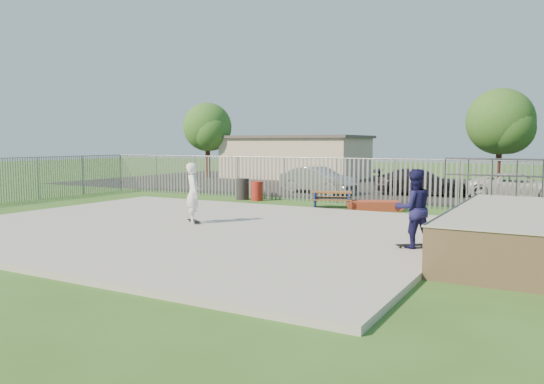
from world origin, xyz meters
The scene contains 19 objects.
ground centered at (0.00, 0.00, 0.00)m, with size 120.00×120.00×0.00m, color #345C1F.
concrete_slab centered at (0.00, 0.00, 0.07)m, with size 15.00×12.00×0.15m, color #A3A39E.
quarter_pipe centered at (9.50, 1.04, 0.56)m, with size 5.50×7.05×2.19m.
fence centered at (1.00, 4.59, 1.00)m, with size 26.04×16.02×2.00m.
picnic_table centered at (1.53, 7.21, 0.35)m, with size 2.00×1.83×0.68m.
funbox centered at (3.27, 7.47, 0.18)m, with size 2.05×1.59×0.37m.
trash_bin_red centered at (-2.61, 8.18, 0.45)m, with size 0.54×0.54×0.89m, color maroon.
trash_bin_grey centered at (-3.46, 8.28, 0.50)m, with size 0.60×0.60×1.00m, color black.
parking_lot centered at (0.00, 19.00, 0.01)m, with size 40.00×18.00×0.02m, color black.
car_silver centered at (-1.58, 12.77, 0.71)m, with size 1.46×4.19×1.38m, color #AEAEB3.
car_dark centered at (3.39, 14.39, 0.68)m, with size 1.86×4.58×1.33m, color black.
car_white centered at (7.95, 14.29, 0.64)m, with size 2.07×4.48×1.24m, color silver.
building centered at (-8.00, 23.00, 1.61)m, with size 10.40×6.40×3.20m.
tree_left centered at (-14.35, 20.50, 3.85)m, with size 3.71×3.71×5.73m.
tree_mid centered at (6.53, 19.42, 3.84)m, with size 3.70×3.70×5.70m.
skateboard_a centered at (6.71, -0.10, 0.19)m, with size 0.76×0.64×0.08m.
skateboard_b centered at (-0.39, 0.52, 0.19)m, with size 0.77×0.62×0.08m.
skater_navy centered at (6.71, -0.10, 1.10)m, with size 0.92×0.72×1.90m, color #151541.
skater_white centered at (-0.39, 0.52, 1.10)m, with size 0.69×0.46×1.90m, color white.
Camera 1 is at (9.89, -12.83, 2.69)m, focal length 35.00 mm.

